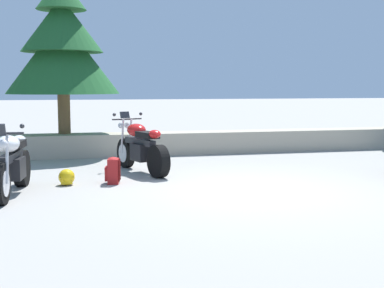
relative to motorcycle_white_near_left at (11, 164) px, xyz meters
The scene contains 7 objects.
ground_plane 3.78m from the motorcycle_white_near_left, ahead, with size 120.00×120.00×0.00m, color gray.
stone_wall 5.71m from the motorcycle_white_near_left, 49.36° to the left, with size 36.00×0.80×0.55m, color #A89E89.
motorcycle_white_near_left is the anchor object (origin of this frame).
motorcycle_red_centre 2.83m from the motorcycle_white_near_left, 36.98° to the left, with size 0.94×2.00×1.18m.
rider_backpack 1.75m from the motorcycle_white_near_left, 20.34° to the left, with size 0.29×0.33×0.47m.
rider_helmet 1.11m from the motorcycle_white_near_left, 37.64° to the left, with size 0.28×0.28×0.28m.
pine_tree_mid_left 5.13m from the motorcycle_white_near_left, 80.41° to the left, with size 2.72×2.72×3.78m.
Camera 1 is at (-2.79, -7.97, 1.70)m, focal length 48.30 mm.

